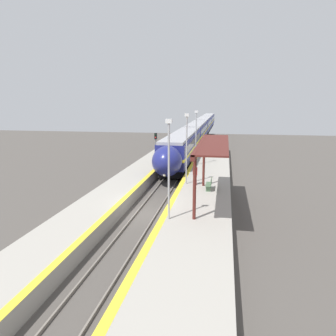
% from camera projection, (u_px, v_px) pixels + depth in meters
% --- Properties ---
extents(ground_plane, '(120.00, 120.00, 0.00)m').
position_uv_depth(ground_plane, '(147.00, 214.00, 23.06)').
color(ground_plane, '#4C4742').
extents(rail_left, '(0.08, 90.00, 0.15)m').
position_uv_depth(rail_left, '(137.00, 213.00, 23.17)').
color(rail_left, slate).
rests_on(rail_left, ground_plane).
extents(rail_right, '(0.08, 90.00, 0.15)m').
position_uv_depth(rail_right, '(156.00, 214.00, 22.92)').
color(rail_right, slate).
rests_on(rail_right, ground_plane).
extents(train, '(2.93, 83.28, 3.95)m').
position_uv_depth(train, '(200.00, 128.00, 68.96)').
color(train, black).
rests_on(train, ground_plane).
extents(platform_right, '(4.28, 64.00, 0.95)m').
position_uv_depth(platform_right, '(199.00, 211.00, 22.34)').
color(platform_right, '#9E998E').
rests_on(platform_right, ground_plane).
extents(platform_left, '(3.34, 64.00, 0.95)m').
position_uv_depth(platform_left, '(103.00, 206.00, 23.51)').
color(platform_left, '#9E998E').
rests_on(platform_left, ground_plane).
extents(platform_bench, '(0.44, 1.59, 0.89)m').
position_uv_depth(platform_bench, '(210.00, 184.00, 25.89)').
color(platform_bench, '#4C6B4C').
rests_on(platform_bench, platform_right).
extents(person_waiting, '(0.36, 0.22, 1.71)m').
position_uv_depth(person_waiting, '(195.00, 174.00, 27.35)').
color(person_waiting, maroon).
rests_on(person_waiting, platform_right).
extents(railway_signal, '(0.28, 0.28, 4.32)m').
position_uv_depth(railway_signal, '(156.00, 148.00, 37.28)').
color(railway_signal, '#59595E').
rests_on(railway_signal, ground_plane).
extents(lamppost_near, '(0.36, 0.20, 5.91)m').
position_uv_depth(lamppost_near, '(169.00, 164.00, 18.85)').
color(lamppost_near, '#9E9EA3').
rests_on(lamppost_near, platform_right).
extents(lamppost_mid, '(0.36, 0.20, 5.91)m').
position_uv_depth(lamppost_mid, '(187.00, 145.00, 27.21)').
color(lamppost_mid, '#9E9EA3').
rests_on(lamppost_mid, platform_right).
extents(lamppost_far, '(0.36, 0.20, 5.91)m').
position_uv_depth(lamppost_far, '(196.00, 134.00, 35.57)').
color(lamppost_far, '#9E9EA3').
rests_on(lamppost_far, platform_right).
extents(station_canopy, '(2.02, 11.00, 4.11)m').
position_uv_depth(station_canopy, '(209.00, 147.00, 22.49)').
color(station_canopy, '#511E19').
rests_on(station_canopy, platform_right).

